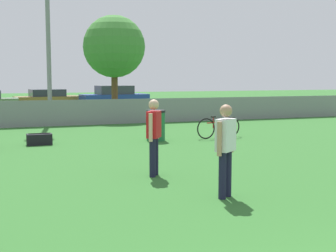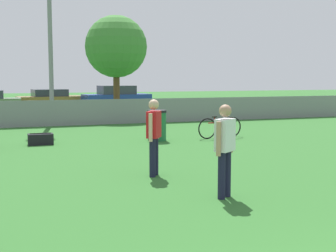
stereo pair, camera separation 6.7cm
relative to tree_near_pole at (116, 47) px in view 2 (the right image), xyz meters
The scene contains 9 objects.
fence_backline 4.52m from the tree_near_pole, 119.71° to the right, with size 26.28×0.07×1.21m.
tree_near_pole is the anchor object (origin of this frame).
player_receiver_white 16.25m from the tree_near_pole, 96.90° to the right, with size 0.45×0.41×1.61m.
player_defender_red 14.29m from the tree_near_pole, 100.32° to the right, with size 0.40×0.46×1.61m.
bicycle_sideline 9.46m from the tree_near_pole, 80.42° to the right, with size 1.72×0.44×0.75m.
trash_bin 9.19m from the tree_near_pole, 94.84° to the right, with size 0.63×0.63×1.00m.
gear_bag_sideline 9.99m from the tree_near_pole, 117.84° to the right, with size 0.75×0.41×0.36m.
parked_car_tan 9.12m from the tree_near_pole, 106.71° to the left, with size 4.29×2.23×1.27m.
parked_car_blue 7.53m from the tree_near_pole, 76.55° to the left, with size 4.46×2.14×1.50m.
Camera 2 is at (-3.82, -2.08, 2.08)m, focal length 50.00 mm.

